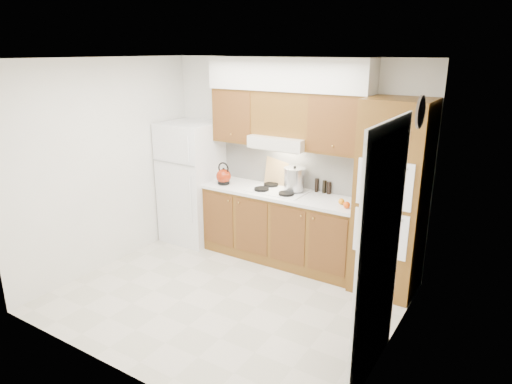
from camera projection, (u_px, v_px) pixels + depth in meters
floor at (226, 297)px, 5.17m from camera, size 3.60×3.60×0.00m
ceiling at (221, 58)px, 4.39m from camera, size 3.60×3.60×0.00m
wall_back at (291, 160)px, 5.99m from camera, size 3.60×0.02×2.60m
wall_left at (107, 165)px, 5.69m from camera, size 0.02×3.00×2.60m
wall_right at (396, 220)px, 3.86m from camera, size 0.02×3.00×2.60m
fridge at (192, 182)px, 6.54m from camera, size 0.75×0.72×1.72m
base_cabinets at (281, 227)px, 5.99m from camera, size 2.11×0.60×0.90m
countertop at (281, 193)px, 5.84m from camera, size 2.13×0.62×0.04m
backsplash at (292, 166)px, 5.99m from camera, size 2.11×0.03×0.56m
oven_cabinet at (392, 199)px, 5.06m from camera, size 0.70×0.65×2.20m
upper_cab_left at (239, 115)px, 6.06m from camera, size 0.63×0.33×0.70m
upper_cab_right at (340, 124)px, 5.33m from camera, size 0.73×0.33×0.70m
range_hood at (282, 142)px, 5.74m from camera, size 0.75×0.45×0.15m
upper_cab_over_hood at (284, 113)px, 5.68m from camera, size 0.75×0.33×0.55m
soffit at (288, 74)px, 5.50m from camera, size 2.13×0.36×0.40m
cooktop at (278, 190)px, 5.87m from camera, size 0.74×0.50×0.01m
doorway at (379, 262)px, 3.66m from camera, size 0.02×0.90×2.10m
wall_clock at (421, 112)px, 4.06m from camera, size 0.02×0.30×0.30m
kettle at (224, 176)px, 6.13m from camera, size 0.20×0.20×0.20m
cutting_board at (277, 170)px, 6.09m from camera, size 0.34×0.13×0.44m
stock_pot at (294, 179)px, 5.79m from camera, size 0.27×0.27×0.28m
condiment_a at (317, 185)px, 5.82m from camera, size 0.06×0.06×0.18m
condiment_b at (324, 187)px, 5.78m from camera, size 0.06×0.06×0.16m
condiment_c at (329, 188)px, 5.74m from camera, size 0.07×0.07×0.15m
orange_near at (347, 205)px, 5.22m from camera, size 0.10×0.10×0.08m
orange_far at (341, 202)px, 5.35m from camera, size 0.08×0.08×0.07m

